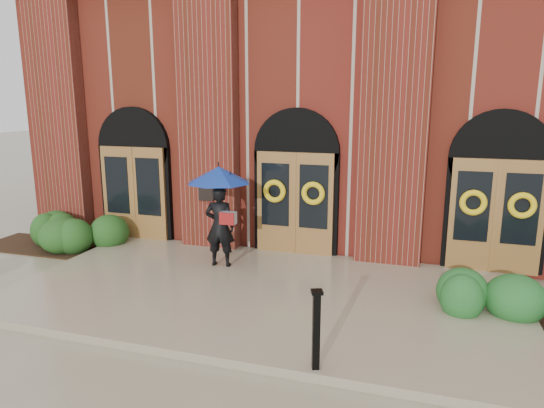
% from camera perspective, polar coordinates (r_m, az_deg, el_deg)
% --- Properties ---
extents(ground, '(90.00, 90.00, 0.00)m').
position_cam_1_polar(ground, '(9.77, -1.51, -11.23)').
color(ground, gray).
rests_on(ground, ground).
extents(landing, '(10.00, 5.30, 0.15)m').
position_cam_1_polar(landing, '(9.87, -1.23, -10.50)').
color(landing, gray).
rests_on(landing, ground).
extents(church_building, '(16.20, 12.53, 7.00)m').
position_cam_1_polar(church_building, '(17.51, 7.90, 10.86)').
color(church_building, '#5E1B14').
rests_on(church_building, ground).
extents(man_with_umbrella, '(1.59, 1.59, 2.29)m').
position_cam_1_polar(man_with_umbrella, '(10.88, -6.22, 0.83)').
color(man_with_umbrella, black).
rests_on(man_with_umbrella, landing).
extents(metal_post, '(0.21, 0.21, 1.18)m').
position_cam_1_polar(metal_post, '(6.99, 5.22, -14.34)').
color(metal_post, black).
rests_on(metal_post, landing).
extents(hedge_wall_left, '(3.35, 1.34, 0.86)m').
position_cam_1_polar(hedge_wall_left, '(14.24, -24.71, -2.97)').
color(hedge_wall_left, '#1D4617').
rests_on(hedge_wall_left, ground).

